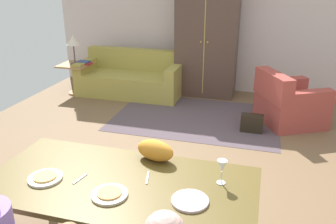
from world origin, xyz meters
name	(u,v)px	position (x,y,z in m)	size (l,w,h in m)	color
ground_plane	(181,161)	(0.00, 0.41, -0.01)	(6.64, 6.03, 0.02)	brown
back_wall	(220,20)	(0.00, 3.48, 1.35)	(6.64, 0.10, 2.70)	beige
dining_table	(121,189)	(-0.04, -1.31, 0.69)	(1.97, 0.96, 0.76)	brown
plate_near_man	(45,178)	(-0.58, -1.43, 0.77)	(0.25, 0.25, 0.02)	silver
pizza_near_man	(45,176)	(-0.58, -1.43, 0.78)	(0.17, 0.17, 0.01)	gold
plate_near_child	(110,194)	(-0.04, -1.49, 0.77)	(0.25, 0.25, 0.02)	silver
pizza_near_child	(109,193)	(-0.04, -1.49, 0.78)	(0.17, 0.17, 0.01)	gold
plate_near_woman	(190,201)	(0.50, -1.41, 0.77)	(0.25, 0.25, 0.02)	white
wine_glass	(222,167)	(0.67, -1.13, 0.89)	(0.07, 0.07, 0.19)	silver
fork	(80,179)	(-0.33, -1.36, 0.76)	(0.02, 0.15, 0.01)	silver
knife	(148,178)	(0.14, -1.21, 0.76)	(0.01, 0.17, 0.01)	silver
cat	(155,150)	(0.11, -0.93, 0.84)	(0.32, 0.16, 0.17)	orange
area_rug	(196,117)	(-0.09, 1.84, 0.00)	(2.60, 1.80, 0.01)	#53454C
couch	(131,79)	(-1.55, 2.70, 0.30)	(1.94, 0.86, 0.82)	#A79743
armchair	(288,104)	(1.30, 2.02, 0.32)	(1.16, 1.16, 0.82)	#A7423A
armoire	(207,39)	(-0.18, 3.09, 1.05)	(1.10, 0.59, 2.10)	#503A30
side_table	(76,74)	(-2.56, 2.44, 0.38)	(0.56, 0.56, 0.58)	#A4774A
table_lamp	(73,41)	(-2.56, 2.44, 1.01)	(0.26, 0.26, 0.54)	#4C393B
book_lower	(86,64)	(-2.36, 2.47, 0.59)	(0.22, 0.16, 0.03)	#A4252B
book_upper	(83,62)	(-2.41, 2.49, 0.62)	(0.22, 0.16, 0.03)	#334B8A
handbag	(252,123)	(0.79, 1.54, 0.13)	(0.32, 0.16, 0.26)	black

